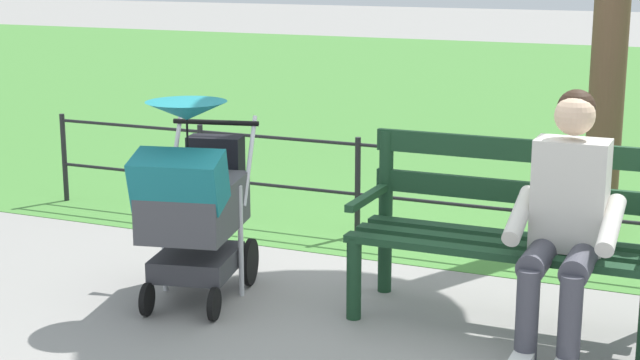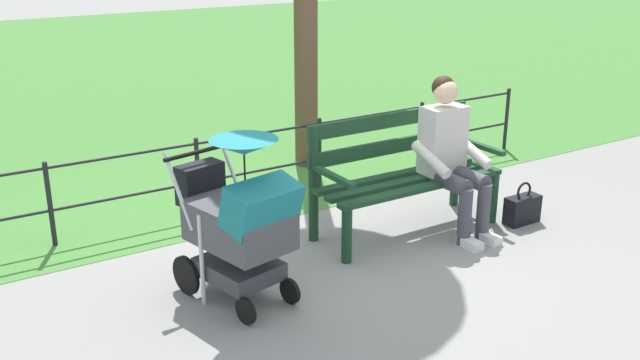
{
  "view_description": "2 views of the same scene",
  "coord_description": "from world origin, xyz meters",
  "views": [
    {
      "loc": [
        -1.77,
        4.83,
        1.92
      ],
      "look_at": [
        0.27,
        0.16,
        0.74
      ],
      "focal_mm": 54.97,
      "sensor_mm": 36.0,
      "label": 1
    },
    {
      "loc": [
        2.85,
        4.29,
        2.41
      ],
      "look_at": [
        0.24,
        0.1,
        0.66
      ],
      "focal_mm": 40.52,
      "sensor_mm": 36.0,
      "label": 2
    }
  ],
  "objects": [
    {
      "name": "park_fence",
      "position": [
        0.0,
        -1.28,
        0.41
      ],
      "size": [
        6.25,
        0.04,
        0.7
      ],
      "color": "black",
      "rests_on": "ground"
    },
    {
      "name": "ground_plane",
      "position": [
        0.0,
        0.0,
        0.0
      ],
      "size": [
        60.0,
        60.0,
        0.0
      ],
      "primitive_type": "plane",
      "color": "gray"
    },
    {
      "name": "grass_lawn",
      "position": [
        0.0,
        -8.8,
        0.0
      ],
      "size": [
        40.0,
        16.0,
        0.01
      ],
      "primitive_type": "cube",
      "color": "#478438",
      "rests_on": "ground"
    },
    {
      "name": "stroller",
      "position": [
        0.98,
        0.29,
        0.59
      ],
      "size": [
        0.67,
        0.96,
        1.15
      ],
      "color": "black",
      "rests_on": "ground"
    },
    {
      "name": "park_bench",
      "position": [
        -0.69,
        -0.12,
        0.53
      ],
      "size": [
        1.6,
        0.61,
        0.96
      ],
      "color": "#193D23",
      "rests_on": "ground"
    },
    {
      "name": "person_on_bench",
      "position": [
        -1.02,
        0.11,
        0.68
      ],
      "size": [
        0.53,
        0.74,
        1.28
      ],
      "color": "#42424C",
      "rests_on": "ground"
    }
  ]
}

